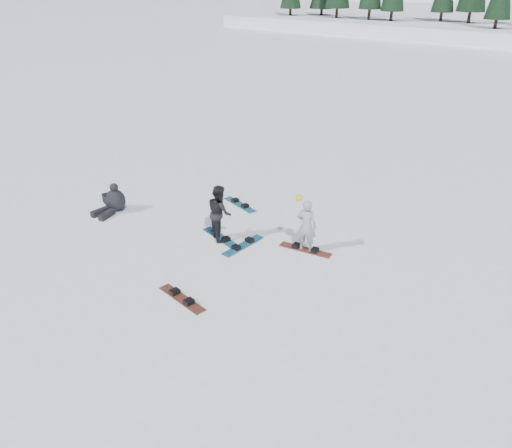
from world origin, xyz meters
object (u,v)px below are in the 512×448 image
at_px(snowboard_loose_c, 240,205).
at_px(snowboard_loose_a, 243,246).
at_px(gear_bag, 109,199).
at_px(snowboarder_woman, 306,225).
at_px(snowboarder_man, 220,212).
at_px(snowboard_loose_b, 182,299).
at_px(seated_rider, 114,201).

distance_m(snowboard_loose_c, snowboard_loose_a, 2.79).
bearing_deg(snowboard_loose_a, gear_bag, 97.70).
bearing_deg(snowboard_loose_c, gear_bag, -129.42).
height_order(snowboarder_woman, snowboarder_man, snowboarder_woman).
bearing_deg(gear_bag, snowboarder_woman, 12.26).
xyz_separation_m(snowboarder_woman, snowboard_loose_c, (-3.38, 1.14, -0.76)).
bearing_deg(snowboarder_man, snowboard_loose_c, -33.59).
distance_m(gear_bag, snowboard_loose_b, 6.38).
bearing_deg(snowboard_loose_a, snowboard_loose_b, -167.75).
relative_size(snowboarder_man, seated_rider, 1.41).
relative_size(seated_rider, snowboard_loose_b, 0.78).
bearing_deg(snowboard_loose_c, snowboard_loose_b, -50.08).
relative_size(snowboarder_woman, snowboarder_man, 1.01).
bearing_deg(gear_bag, snowboard_loose_a, 6.21).
bearing_deg(snowboarder_woman, snowboard_loose_b, 60.23).
xyz_separation_m(snowboarder_woman, snowboard_loose_b, (-0.95, -3.78, -0.76)).
relative_size(seated_rider, gear_bag, 2.59).
xyz_separation_m(gear_bag, snowboard_loose_c, (3.52, 2.65, -0.14)).
relative_size(snowboarder_man, gear_bag, 3.64).
bearing_deg(snowboard_loose_c, snowboarder_woman, -5.02).
relative_size(snowboarder_woman, snowboard_loose_a, 1.11).
xyz_separation_m(snowboarder_man, snowboard_loose_b, (1.38, -2.83, -0.81)).
height_order(snowboarder_man, gear_bag, snowboarder_man).
relative_size(gear_bag, snowboard_loose_a, 0.30).
bearing_deg(snowboard_loose_c, seated_rider, -120.48).
bearing_deg(snowboard_loose_b, snowboard_loose_c, 123.16).
relative_size(snowboarder_man, snowboard_loose_c, 1.09).
relative_size(snowboard_loose_c, snowboard_loose_a, 1.00).
xyz_separation_m(seated_rider, snowboard_loose_b, (5.25, -2.02, -0.35)).
height_order(seated_rider, snowboard_loose_a, seated_rider).
distance_m(snowboarder_man, snowboard_loose_b, 3.25).
height_order(snowboard_loose_c, snowboard_loose_a, same).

